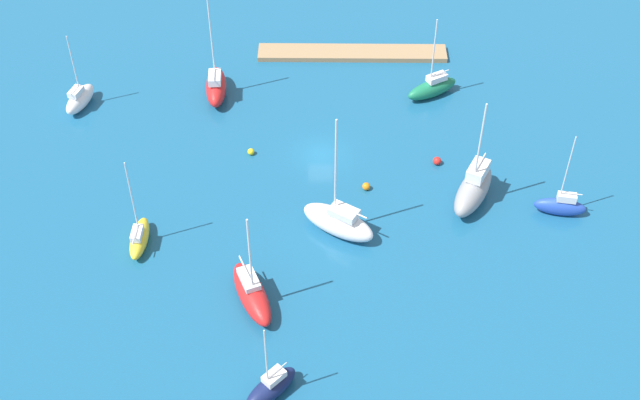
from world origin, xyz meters
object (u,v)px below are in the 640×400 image
(sailboat_gray_along_channel, at_px, (473,189))
(mooring_buoy_red, at_px, (437,161))
(sailboat_blue_off_beacon, at_px, (561,206))
(sailboat_navy_inner_mooring, at_px, (271,387))
(sailboat_yellow_east_end, at_px, (139,238))
(mooring_buoy_orange, at_px, (366,186))
(mooring_buoy_yellow, at_px, (251,152))
(sailboat_white_lone_north, at_px, (338,221))
(sailboat_green_lone_south, at_px, (432,88))
(pier_dock, at_px, (352,53))
(sailboat_red_mid_basin, at_px, (216,86))
(sailboat_red_west_end, at_px, (252,293))
(sailboat_white_far_north, at_px, (80,99))

(sailboat_gray_along_channel, height_order, mooring_buoy_red, sailboat_gray_along_channel)
(sailboat_blue_off_beacon, height_order, sailboat_navy_inner_mooring, sailboat_blue_off_beacon)
(sailboat_blue_off_beacon, distance_m, sailboat_yellow_east_end, 38.34)
(sailboat_gray_along_channel, distance_m, mooring_buoy_orange, 10.06)
(sailboat_navy_inner_mooring, xyz_separation_m, mooring_buoy_yellow, (3.46, -27.84, -0.58))
(sailboat_white_lone_north, bearing_deg, sailboat_yellow_east_end, 37.38)
(sailboat_gray_along_channel, bearing_deg, sailboat_yellow_east_end, -51.85)
(sailboat_navy_inner_mooring, height_order, mooring_buoy_yellow, sailboat_navy_inner_mooring)
(sailboat_green_lone_south, height_order, sailboat_yellow_east_end, sailboat_green_lone_south)
(pier_dock, relative_size, sailboat_blue_off_beacon, 2.33)
(sailboat_red_mid_basin, height_order, mooring_buoy_red, sailboat_red_mid_basin)
(sailboat_yellow_east_end, height_order, sailboat_white_lone_north, sailboat_white_lone_north)
(sailboat_red_west_end, relative_size, mooring_buoy_yellow, 15.14)
(sailboat_red_mid_basin, xyz_separation_m, sailboat_green_lone_south, (-23.12, -0.39, -0.30))
(mooring_buoy_yellow, bearing_deg, pier_dock, -120.78)
(sailboat_red_mid_basin, relative_size, sailboat_white_lone_north, 0.92)
(sailboat_navy_inner_mooring, distance_m, mooring_buoy_yellow, 28.06)
(sailboat_white_far_north, relative_size, sailboat_green_lone_south, 0.90)
(mooring_buoy_red, bearing_deg, sailboat_gray_along_channel, 118.31)
(sailboat_green_lone_south, height_order, mooring_buoy_orange, sailboat_green_lone_south)
(mooring_buoy_yellow, bearing_deg, mooring_buoy_red, 176.01)
(sailboat_green_lone_south, bearing_deg, sailboat_red_mid_basin, -28.80)
(mooring_buoy_orange, bearing_deg, sailboat_white_far_north, -22.75)
(sailboat_green_lone_south, bearing_deg, mooring_buoy_yellow, -2.06)
(sailboat_navy_inner_mooring, xyz_separation_m, mooring_buoy_red, (-14.92, -26.55, -0.51))
(mooring_buoy_yellow, bearing_deg, sailboat_yellow_east_end, 53.96)
(sailboat_blue_off_beacon, relative_size, sailboat_navy_inner_mooring, 1.13)
(sailboat_white_far_north, bearing_deg, sailboat_gray_along_channel, -91.99)
(sailboat_white_far_north, distance_m, sailboat_white_lone_north, 32.67)
(sailboat_green_lone_south, relative_size, sailboat_navy_inner_mooring, 1.18)
(sailboat_white_far_north, xyz_separation_m, sailboat_red_west_end, (-19.93, 26.37, 0.08))
(sailboat_white_far_north, distance_m, sailboat_blue_off_beacon, 50.08)
(sailboat_yellow_east_end, bearing_deg, sailboat_white_lone_north, -82.88)
(sailboat_blue_off_beacon, xyz_separation_m, mooring_buoy_red, (10.68, -6.80, -0.60))
(sailboat_red_mid_basin, distance_m, mooring_buoy_orange, 21.33)
(sailboat_blue_off_beacon, distance_m, sailboat_navy_inner_mooring, 32.34)
(sailboat_yellow_east_end, xyz_separation_m, sailboat_red_west_end, (-10.43, 6.44, 0.25))
(mooring_buoy_orange, relative_size, mooring_buoy_yellow, 1.13)
(sailboat_navy_inner_mooring, relative_size, sailboat_white_lone_north, 0.63)
(pier_dock, xyz_separation_m, mooring_buoy_yellow, (10.36, 17.40, 0.05))
(sailboat_white_far_north, distance_m, sailboat_red_west_end, 33.05)
(sailboat_navy_inner_mooring, bearing_deg, mooring_buoy_orange, -154.65)
(mooring_buoy_orange, bearing_deg, mooring_buoy_red, -152.29)
(sailboat_green_lone_south, relative_size, sailboat_white_lone_north, 0.75)
(sailboat_navy_inner_mooring, xyz_separation_m, sailboat_gray_along_channel, (-17.73, -21.34, 0.68))
(sailboat_white_lone_north, bearing_deg, sailboat_red_mid_basin, -25.54)
(pier_dock, xyz_separation_m, sailboat_navy_inner_mooring, (6.90, 45.24, 0.64))
(sailboat_navy_inner_mooring, xyz_separation_m, sailboat_yellow_east_end, (12.49, -15.43, -0.03))
(sailboat_red_west_end, bearing_deg, sailboat_green_lone_south, 125.54)
(pier_dock, bearing_deg, sailboat_red_mid_basin, 28.33)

